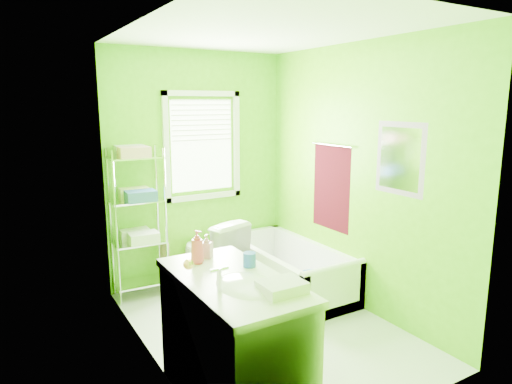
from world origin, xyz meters
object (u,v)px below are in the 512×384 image
bathtub (289,275)px  vanity (234,338)px  wire_shelf_unit (138,206)px  toilet (212,254)px

bathtub → vanity: size_ratio=1.34×
bathtub → wire_shelf_unit: (-1.43, 0.70, 0.81)m
toilet → wire_shelf_unit: size_ratio=0.51×
wire_shelf_unit → vanity: bearing=-89.9°
vanity → wire_shelf_unit: (-0.00, 2.09, 0.50)m
vanity → wire_shelf_unit: size_ratio=0.76×
bathtub → toilet: 0.88m
bathtub → toilet: (-0.72, 0.45, 0.24)m
vanity → wire_shelf_unit: bearing=90.1°
bathtub → toilet: toilet is taller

